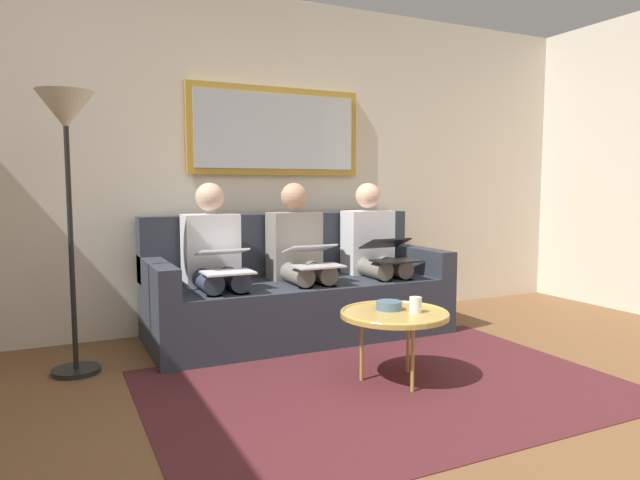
{
  "coord_description": "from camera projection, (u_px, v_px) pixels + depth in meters",
  "views": [
    {
      "loc": [
        1.65,
        1.75,
        1.12
      ],
      "look_at": [
        0.0,
        -1.7,
        0.75
      ],
      "focal_mm": 31.67,
      "sensor_mm": 36.0,
      "label": 1
    }
  ],
  "objects": [
    {
      "name": "ground_plane",
      "position": [
        493.0,
        462.0,
        2.39
      ],
      "size": [
        6.0,
        5.2,
        0.1
      ],
      "primitive_type": "cube",
      "color": "brown"
    },
    {
      "name": "wall_rear",
      "position": [
        272.0,
        163.0,
        4.6
      ],
      "size": [
        6.0,
        0.12,
        2.6
      ],
      "primitive_type": "cube",
      "color": "beige",
      "rests_on": "ground_plane"
    },
    {
      "name": "area_rug",
      "position": [
        386.0,
        386.0,
        3.15
      ],
      "size": [
        2.6,
        1.8,
        0.01
      ],
      "primitive_type": "cube",
      "color": "#4C1E23",
      "rests_on": "ground_plane"
    },
    {
      "name": "couch",
      "position": [
        296.0,
        293.0,
        4.26
      ],
      "size": [
        2.2,
        0.9,
        0.9
      ],
      "color": "#2D333D",
      "rests_on": "ground_plane"
    },
    {
      "name": "framed_mirror",
      "position": [
        276.0,
        131.0,
        4.49
      ],
      "size": [
        1.43,
        0.05,
        0.69
      ],
      "color": "#B7892D"
    },
    {
      "name": "coffee_table",
      "position": [
        394.0,
        315.0,
        3.19
      ],
      "size": [
        0.61,
        0.61,
        0.41
      ],
      "color": "tan",
      "rests_on": "ground_plane"
    },
    {
      "name": "cup",
      "position": [
        415.0,
        305.0,
        3.18
      ],
      "size": [
        0.07,
        0.07,
        0.09
      ],
      "primitive_type": "cylinder",
      "color": "silver",
      "rests_on": "coffee_table"
    },
    {
      "name": "bowl",
      "position": [
        389.0,
        305.0,
        3.26
      ],
      "size": [
        0.15,
        0.15,
        0.05
      ],
      "primitive_type": "cylinder",
      "color": "slate",
      "rests_on": "coffee_table"
    },
    {
      "name": "person_left",
      "position": [
        374.0,
        251.0,
        4.44
      ],
      "size": [
        0.38,
        0.58,
        1.14
      ],
      "color": "silver",
      "rests_on": "couch"
    },
    {
      "name": "laptop_black",
      "position": [
        390.0,
        251.0,
        4.23
      ],
      "size": [
        0.34,
        0.38,
        0.17
      ],
      "color": "black"
    },
    {
      "name": "person_middle",
      "position": [
        300.0,
        255.0,
        4.17
      ],
      "size": [
        0.38,
        0.58,
        1.14
      ],
      "color": "gray",
      "rests_on": "couch"
    },
    {
      "name": "laptop_silver",
      "position": [
        313.0,
        256.0,
        3.95
      ],
      "size": [
        0.34,
        0.35,
        0.15
      ],
      "color": "silver"
    },
    {
      "name": "person_right",
      "position": [
        215.0,
        260.0,
        3.89
      ],
      "size": [
        0.38,
        0.58,
        1.14
      ],
      "color": "silver",
      "rests_on": "couch"
    },
    {
      "name": "laptop_white",
      "position": [
        224.0,
        261.0,
        3.67
      ],
      "size": [
        0.32,
        0.37,
        0.15
      ],
      "color": "white"
    },
    {
      "name": "standing_lamp",
      "position": [
        67.0,
        142.0,
        3.25
      ],
      "size": [
        0.32,
        0.32,
        1.66
      ],
      "color": "black",
      "rests_on": "ground_plane"
    }
  ]
}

